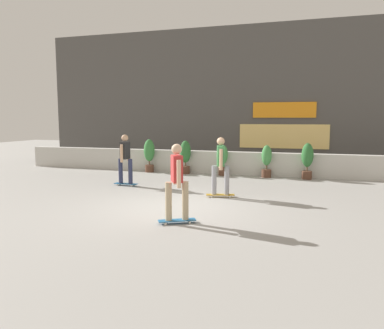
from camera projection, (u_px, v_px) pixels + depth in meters
ground_plane at (175, 207)px, 9.60m from camera, size 48.00×48.00×0.00m
planter_wall at (225, 163)px, 15.24m from camera, size 18.00×0.40×0.90m
building_backdrop at (243, 97)px, 18.69m from camera, size 20.00×2.08×6.50m
potted_plant_0 at (149, 154)px, 15.68m from camera, size 0.45×0.45×1.36m
potted_plant_1 at (185, 155)px, 15.22m from camera, size 0.43×0.43×1.33m
potted_plant_2 at (223, 159)px, 14.78m from camera, size 0.36×0.36×1.20m
potted_plant_3 at (267, 160)px, 14.29m from camera, size 0.38×0.38×1.22m
potted_plant_4 at (307, 159)px, 13.85m from camera, size 0.43×0.43×1.33m
skater_by_wall_left at (177, 180)px, 7.96m from camera, size 0.79×0.57×1.70m
skater_far_right at (125, 157)px, 12.46m from camera, size 0.80×0.56×1.70m
skater_foreground at (221, 164)px, 10.66m from camera, size 0.82×0.54×1.70m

